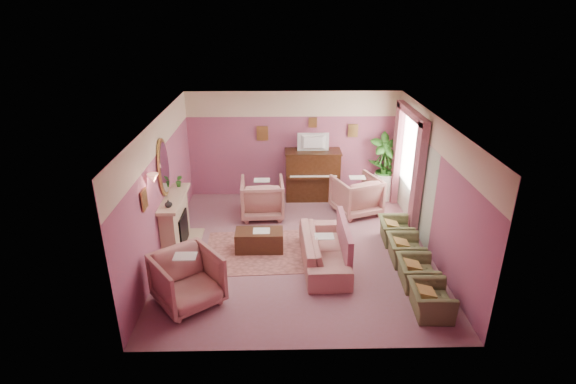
{
  "coord_description": "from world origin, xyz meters",
  "views": [
    {
      "loc": [
        -0.37,
        -8.33,
        4.89
      ],
      "look_at": [
        -0.19,
        0.4,
        1.16
      ],
      "focal_mm": 28.0,
      "sensor_mm": 36.0,
      "label": 1
    }
  ],
  "objects_px": {
    "television": "(313,141)",
    "olive_chair_c": "(405,246)",
    "sofa": "(324,244)",
    "piano": "(312,175)",
    "floral_armchair_front": "(187,277)",
    "olive_chair_d": "(395,228)",
    "floral_armchair_left": "(262,196)",
    "coffee_table": "(259,240)",
    "floral_armchair_right": "(356,193)",
    "olive_chair_b": "(417,269)",
    "olive_chair_a": "(431,296)",
    "side_table": "(383,186)"
  },
  "relations": [
    {
      "from": "piano",
      "to": "floral_armchair_left",
      "type": "relative_size",
      "value": 1.33
    },
    {
      "from": "floral_armchair_left",
      "to": "olive_chair_d",
      "type": "xyz_separation_m",
      "value": [
        2.94,
        -1.34,
        -0.19
      ]
    },
    {
      "from": "sofa",
      "to": "floral_armchair_left",
      "type": "bearing_deg",
      "value": 120.41
    },
    {
      "from": "floral_armchair_right",
      "to": "olive_chair_a",
      "type": "distance_m",
      "value": 3.99
    },
    {
      "from": "olive_chair_d",
      "to": "television",
      "type": "bearing_deg",
      "value": 125.25
    },
    {
      "from": "sofa",
      "to": "floral_armchair_right",
      "type": "relative_size",
      "value": 2.02
    },
    {
      "from": "olive_chair_a",
      "to": "olive_chair_d",
      "type": "relative_size",
      "value": 1.0
    },
    {
      "from": "olive_chair_d",
      "to": "floral_armchair_left",
      "type": "bearing_deg",
      "value": 155.41
    },
    {
      "from": "sofa",
      "to": "olive_chair_c",
      "type": "bearing_deg",
      "value": 1.32
    },
    {
      "from": "television",
      "to": "coffee_table",
      "type": "height_order",
      "value": "television"
    },
    {
      "from": "floral_armchair_left",
      "to": "side_table",
      "type": "xyz_separation_m",
      "value": [
        3.18,
        0.99,
        -0.18
      ]
    },
    {
      "from": "coffee_table",
      "to": "floral_armchair_right",
      "type": "relative_size",
      "value": 0.95
    },
    {
      "from": "sofa",
      "to": "side_table",
      "type": "xyz_separation_m",
      "value": [
        1.89,
        3.19,
        -0.08
      ]
    },
    {
      "from": "television",
      "to": "olive_chair_a",
      "type": "height_order",
      "value": "television"
    },
    {
      "from": "piano",
      "to": "sofa",
      "type": "relative_size",
      "value": 0.66
    },
    {
      "from": "floral_armchair_left",
      "to": "side_table",
      "type": "distance_m",
      "value": 3.33
    },
    {
      "from": "floral_armchair_left",
      "to": "olive_chair_c",
      "type": "xyz_separation_m",
      "value": [
        2.94,
        -2.16,
        -0.19
      ]
    },
    {
      "from": "olive_chair_a",
      "to": "piano",
      "type": "bearing_deg",
      "value": 108.81
    },
    {
      "from": "coffee_table",
      "to": "olive_chair_d",
      "type": "height_order",
      "value": "olive_chair_d"
    },
    {
      "from": "floral_armchair_front",
      "to": "olive_chair_a",
      "type": "bearing_deg",
      "value": -5.09
    },
    {
      "from": "olive_chair_c",
      "to": "side_table",
      "type": "relative_size",
      "value": 1.12
    },
    {
      "from": "television",
      "to": "olive_chair_c",
      "type": "distance_m",
      "value": 3.78
    },
    {
      "from": "floral_armchair_front",
      "to": "olive_chair_d",
      "type": "height_order",
      "value": "floral_armchair_front"
    },
    {
      "from": "television",
      "to": "olive_chair_a",
      "type": "bearing_deg",
      "value": -71.01
    },
    {
      "from": "side_table",
      "to": "olive_chair_c",
      "type": "bearing_deg",
      "value": -94.36
    },
    {
      "from": "television",
      "to": "coffee_table",
      "type": "xyz_separation_m",
      "value": [
        -1.3,
        -2.64,
        -1.38
      ]
    },
    {
      "from": "coffee_table",
      "to": "sofa",
      "type": "xyz_separation_m",
      "value": [
        1.31,
        -0.55,
        0.2
      ]
    },
    {
      "from": "floral_armchair_right",
      "to": "floral_armchair_front",
      "type": "distance_m",
      "value": 4.99
    },
    {
      "from": "olive_chair_b",
      "to": "floral_armchair_right",
      "type": "bearing_deg",
      "value": 101.4
    },
    {
      "from": "coffee_table",
      "to": "olive_chair_d",
      "type": "bearing_deg",
      "value": 5.98
    },
    {
      "from": "olive_chair_d",
      "to": "floral_armchair_right",
      "type": "bearing_deg",
      "value": 113.08
    },
    {
      "from": "olive_chair_d",
      "to": "side_table",
      "type": "xyz_separation_m",
      "value": [
        0.24,
        2.33,
        0.01
      ]
    },
    {
      "from": "floral_armchair_front",
      "to": "olive_chair_d",
      "type": "relative_size",
      "value": 1.35
    },
    {
      "from": "floral_armchair_right",
      "to": "coffee_table",
      "type": "bearing_deg",
      "value": -142.52
    },
    {
      "from": "coffee_table",
      "to": "olive_chair_c",
      "type": "height_order",
      "value": "olive_chair_c"
    },
    {
      "from": "coffee_table",
      "to": "side_table",
      "type": "height_order",
      "value": "side_table"
    },
    {
      "from": "floral_armchair_front",
      "to": "floral_armchair_left",
      "type": "bearing_deg",
      "value": 71.09
    },
    {
      "from": "floral_armchair_left",
      "to": "floral_armchair_right",
      "type": "distance_m",
      "value": 2.31
    },
    {
      "from": "television",
      "to": "floral_armchair_left",
      "type": "relative_size",
      "value": 0.76
    },
    {
      "from": "floral_armchair_left",
      "to": "coffee_table",
      "type": "bearing_deg",
      "value": -90.55
    },
    {
      "from": "piano",
      "to": "floral_armchair_right",
      "type": "relative_size",
      "value": 1.33
    },
    {
      "from": "coffee_table",
      "to": "floral_armchair_right",
      "type": "xyz_separation_m",
      "value": [
        2.33,
        1.78,
        0.3
      ]
    },
    {
      "from": "sofa",
      "to": "floral_armchair_right",
      "type": "distance_m",
      "value": 2.55
    },
    {
      "from": "olive_chair_d",
      "to": "sofa",
      "type": "bearing_deg",
      "value": -152.46
    },
    {
      "from": "olive_chair_a",
      "to": "olive_chair_c",
      "type": "relative_size",
      "value": 1.0
    },
    {
      "from": "floral_armchair_right",
      "to": "olive_chair_b",
      "type": "xyz_separation_m",
      "value": [
        0.63,
        -3.11,
        -0.19
      ]
    },
    {
      "from": "coffee_table",
      "to": "floral_armchair_right",
      "type": "distance_m",
      "value": 2.95
    },
    {
      "from": "olive_chair_a",
      "to": "side_table",
      "type": "bearing_deg",
      "value": 87.13
    },
    {
      "from": "floral_armchair_front",
      "to": "olive_chair_b",
      "type": "bearing_deg",
      "value": 6.29
    },
    {
      "from": "piano",
      "to": "television",
      "type": "bearing_deg",
      "value": -90.0
    }
  ]
}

